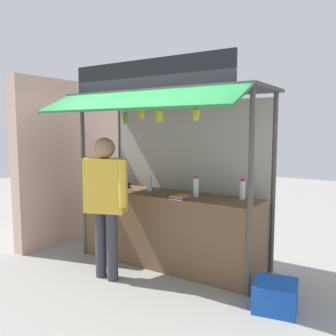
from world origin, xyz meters
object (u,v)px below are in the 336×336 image
Objects in this scene: water_bottle_rear_center at (242,190)px; plastic_crate at (275,296)px; banana_bunch_inner_right at (142,113)px; water_bottle_front_right at (150,183)px; magazine_stack_right at (181,197)px; banana_bunch_leftmost at (159,115)px; vendor_person at (105,195)px; water_bottle_far_left at (196,187)px; banana_bunch_inner_left at (196,115)px; banana_bunch_rightmost at (126,119)px; magazine_stack_left at (117,186)px.

plastic_crate is (0.64, -0.63, -0.97)m from water_bottle_rear_center.
plastic_crate is (1.74, -0.03, -1.92)m from banana_bunch_inner_right.
magazine_stack_right is (0.67, -0.25, -0.09)m from water_bottle_front_right.
banana_bunch_leftmost reaches higher than vendor_person.
water_bottle_far_left is 1.04m from banana_bunch_inner_left.
banana_bunch_rightmost and banana_bunch_inner_left have the same top height.
water_bottle_far_left is 1.16m from vendor_person.
vendor_person is at bearing -58.22° from magazine_stack_left.
banana_bunch_inner_right is 0.89× the size of banana_bunch_inner_left.
water_bottle_rear_center is 1.32m from plastic_crate.
magazine_stack_left is at bearing 153.77° from banana_bunch_inner_right.
banana_bunch_leftmost is 1.06× the size of banana_bunch_inner_left.
banana_bunch_leftmost is at bearing 179.98° from banana_bunch_inner_left.
magazine_stack_left is 1.38× the size of banana_bunch_inner_right.
magazine_stack_right is 0.15× the size of vendor_person.
water_bottle_far_left is 1.62m from plastic_crate.
banana_bunch_inner_right is at bearing -0.01° from banana_bunch_rightmost.
water_bottle_far_left is at bearing 3.16° from magazine_stack_left.
water_bottle_far_left reaches higher than water_bottle_rear_center.
water_bottle_far_left is at bearing -1.41° from water_bottle_front_right.
water_bottle_rear_center is at bearing 23.52° from banana_bunch_rightmost.
water_bottle_far_left is (-0.57, -0.16, 0.01)m from water_bottle_rear_center.
vendor_person is (-0.05, -0.85, -0.04)m from water_bottle_front_right.
banana_bunch_inner_right and banana_bunch_leftmost have the same top height.
banana_bunch_leftmost reaches higher than magazine_stack_left.
banana_bunch_inner_left is at bearing -61.95° from water_bottle_far_left.
banana_bunch_leftmost reaches higher than plastic_crate.
plastic_crate is at bearing -1.14° from banana_bunch_inner_right.
banana_bunch_inner_right is at bearing -26.23° from magazine_stack_left.
water_bottle_front_right is 0.53m from magazine_stack_left.
banana_bunch_inner_left is at bearing 0.08° from banana_bunch_inner_right.
magazine_stack_right is at bearing -149.11° from water_bottle_rear_center.
magazine_stack_left is 1.33m from banana_bunch_inner_right.
banana_bunch_rightmost is (-0.04, -0.46, 0.89)m from water_bottle_front_right.
banana_bunch_inner_left is at bearing -24.69° from water_bottle_front_right.
banana_bunch_inner_right is (-0.45, -0.20, 1.05)m from magazine_stack_right.
water_bottle_front_right is 1.02× the size of banana_bunch_inner_right.
water_bottle_rear_center reaches higher than magazine_stack_left.
banana_bunch_inner_right reaches higher than water_bottle_front_right.
magazine_stack_right is at bearing -7.88° from magazine_stack_left.
vendor_person reaches higher than water_bottle_far_left.
banana_bunch_inner_left is at bearing -119.46° from water_bottle_rear_center.
magazine_stack_left is (-1.19, 0.17, 0.02)m from magazine_stack_right.
banana_bunch_rightmost is 0.69× the size of plastic_crate.
magazine_stack_right is 0.94m from vendor_person.
banana_bunch_rightmost reaches higher than magazine_stack_left.
water_bottle_rear_center is 1.70m from vendor_person.
water_bottle_rear_center is 0.99× the size of banana_bunch_inner_left.
water_bottle_rear_center is at bearing -164.33° from vendor_person.
banana_bunch_rightmost is at bearing -151.37° from water_bottle_far_left.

